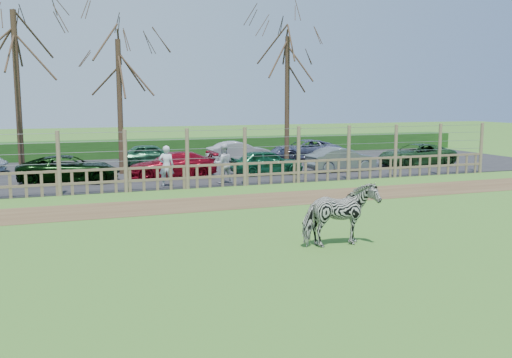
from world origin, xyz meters
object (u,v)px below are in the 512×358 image
object	(u,v)px
car_4	(267,162)
car_12	(305,150)
tree_mid	(119,74)
visitor_b	(223,164)
car_10	(152,155)
tree_right	(287,70)
car_11	(239,152)
tree_left	(15,54)
zebra	(340,215)
car_2	(69,169)
car_3	(172,165)
car_5	(341,159)
crow	(360,193)
car_6	(416,155)
visitor_a	(166,166)

from	to	relation	value
car_4	car_12	world-z (taller)	same
tree_mid	visitor_b	xyz separation A→B (m)	(3.76, -4.76, -3.96)
visitor_b	car_10	xyz separation A→B (m)	(-1.80, 7.59, -0.26)
tree_right	car_11	distance (m)	5.52
visitor_b	car_12	distance (m)	10.48
tree_left	zebra	bearing A→B (deg)	-61.65
tree_left	car_11	world-z (taller)	tree_left
car_2	car_11	distance (m)	10.74
car_3	car_5	xyz separation A→B (m)	(8.59, -0.49, 0.00)
visitor_b	car_5	bearing A→B (deg)	-167.82
car_5	tree_mid	bearing A→B (deg)	71.46
visitor_b	car_3	bearing A→B (deg)	-58.81
visitor_b	car_3	distance (m)	3.03
car_10	car_12	world-z (taller)	same
zebra	crow	xyz separation A→B (m)	(4.36, 6.47, -0.72)
tree_right	crow	size ratio (longest dim) A/B	31.29
car_3	car_12	xyz separation A→B (m)	(9.08, 5.00, 0.00)
zebra	visitor_b	bearing A→B (deg)	-2.85
car_3	car_12	distance (m)	10.37
zebra	car_3	xyz separation A→B (m)	(-1.48, 13.54, -0.17)
zebra	car_3	world-z (taller)	zebra
tree_right	zebra	world-z (taller)	tree_right
visitor_b	car_11	distance (m)	8.19
zebra	car_6	xyz separation A→B (m)	(12.04, 13.63, -0.17)
zebra	car_5	distance (m)	14.86
tree_right	car_2	bearing A→B (deg)	-166.57
visitor_b	car_5	world-z (taller)	visitor_b
car_11	car_10	bearing A→B (deg)	88.83
crow	car_4	size ratio (longest dim) A/B	0.07
car_3	car_6	size ratio (longest dim) A/B	0.96
visitor_a	crow	distance (m)	8.05
car_3	car_12	bearing A→B (deg)	119.93
visitor_a	car_2	bearing A→B (deg)	-19.93
visitor_a	tree_left	bearing A→B (deg)	-19.48
zebra	car_12	distance (m)	20.03
tree_left	crow	xyz separation A→B (m)	(12.36, -8.36, -5.52)
tree_right	car_4	xyz separation A→B (m)	(-2.42, -3.19, -4.60)
visitor_a	car_3	xyz separation A→B (m)	(0.76, 2.52, -0.26)
car_5	car_11	xyz separation A→B (m)	(-3.66, 5.55, 0.00)
visitor_a	car_11	bearing A→B (deg)	-112.90
tree_mid	car_11	world-z (taller)	tree_mid
car_2	car_5	distance (m)	13.16
visitor_b	crow	world-z (taller)	visitor_b
car_3	car_11	world-z (taller)	same
car_3	car_12	size ratio (longest dim) A/B	0.96
zebra	car_10	world-z (taller)	zebra
car_11	car_12	distance (m)	4.15
car_5	car_2	bearing A→B (deg)	83.86
tree_left	visitor_b	xyz separation A→B (m)	(8.26, -3.76, -4.71)
crow	car_3	size ratio (longest dim) A/B	0.06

